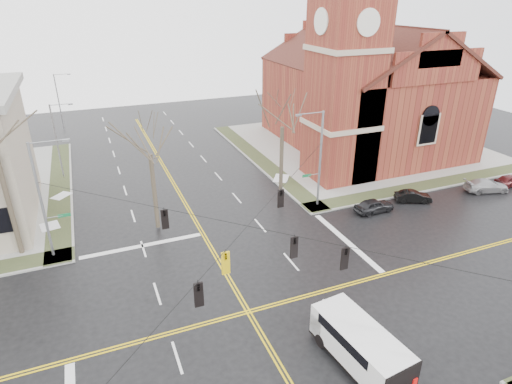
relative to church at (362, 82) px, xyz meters
name	(u,v)px	position (x,y,z in m)	size (l,w,h in m)	color
ground	(248,312)	(-24.76, -24.78, -8.43)	(120.00, 120.00, 0.00)	black
sidewalks	(248,311)	(-24.76, -24.78, -8.36)	(80.00, 80.00, 0.17)	gray
road_markings	(248,312)	(-24.76, -24.78, -8.43)	(100.00, 100.00, 0.01)	gold
church	(362,82)	(0.00, 0.00, 0.00)	(24.28, 27.48, 27.50)	maroon
signal_pole_ne	(319,157)	(-13.44, -13.28, -3.48)	(2.75, 0.22, 9.00)	gray
signal_pole_nw	(43,198)	(-36.09, -13.28, -3.48)	(2.75, 0.22, 9.00)	gray
span_wires	(247,226)	(-24.76, -24.78, -2.23)	(23.02, 23.02, 0.03)	black
traffic_signals	(252,243)	(-24.76, -25.45, -2.98)	(8.21, 8.26, 1.30)	black
streetlight_north_a	(58,138)	(-35.42, 3.22, -3.97)	(2.30, 0.20, 8.00)	gray
streetlight_north_b	(59,100)	(-35.42, 23.22, -3.97)	(2.30, 0.20, 8.00)	gray
cargo_van	(357,341)	(-20.77, -30.62, -7.08)	(2.98, 6.23, 2.28)	white
parked_car_a	(374,206)	(-9.09, -16.35, -7.79)	(1.52, 3.77, 1.28)	black
parked_car_b	(413,196)	(-4.30, -16.01, -7.87)	(1.19, 3.42, 1.13)	black
parked_car_c	(486,186)	(4.26, -16.88, -7.79)	(1.79, 4.41, 1.28)	#A09FA2
parked_car_d	(511,180)	(7.84, -16.75, -7.83)	(1.43, 3.56, 1.21)	#4B1517
tree_nw_near	(150,149)	(-28.06, -11.93, -1.27)	(4.00, 4.00, 9.86)	#3C3326
tree_ne	(282,122)	(-16.09, -11.06, -0.54)	(4.00, 4.00, 10.90)	#3C3326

